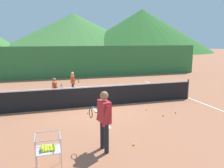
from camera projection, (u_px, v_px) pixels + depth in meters
ground_plane at (93, 106)px, 11.13m from camera, size 120.00×120.00×0.00m
line_baseline_far at (77, 87)px, 15.69m from camera, size 10.71×0.08×0.01m
line_sideline_east at (190, 98)px, 12.66m from camera, size 0.08×11.31×0.01m
line_service_center at (93, 106)px, 11.13m from camera, size 0.08×5.88×0.01m
tennis_net at (92, 96)px, 11.04m from camera, size 10.47×0.08×1.05m
instructor at (104, 116)px, 6.51m from camera, size 0.50×0.76×1.72m
student_0 at (55, 88)px, 11.73m from camera, size 0.47×0.57×1.25m
student_1 at (73, 81)px, 13.44m from camera, size 0.41×0.62×1.31m
ball_cart at (48, 148)px, 5.54m from camera, size 0.58×0.58×0.90m
tennis_ball_0 at (163, 115)px, 9.72m from camera, size 0.07×0.07×0.07m
tennis_ball_1 at (147, 109)px, 10.55m from camera, size 0.07×0.07×0.07m
tennis_ball_2 at (99, 120)px, 9.11m from camera, size 0.07×0.07×0.07m
tennis_ball_3 at (88, 113)px, 10.07m from camera, size 0.07×0.07×0.07m
tennis_ball_6 at (134, 145)px, 6.99m from camera, size 0.07×0.07×0.07m
tennis_ball_7 at (176, 112)px, 10.11m from camera, size 0.07×0.07×0.07m
windscreen_fence at (69, 62)px, 19.26m from camera, size 23.57×0.08×2.61m
hill_1 at (74, 32)px, 68.50m from camera, size 44.23×44.23×10.63m
hill_2 at (142, 30)px, 65.26m from camera, size 38.17×38.17×11.47m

